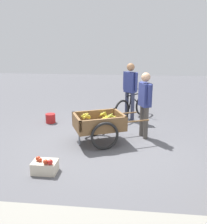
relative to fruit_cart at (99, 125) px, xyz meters
name	(u,v)px	position (x,y,z in m)	size (l,w,h in m)	color
ground_plane	(107,143)	(-0.17, 0.03, -0.44)	(24.00, 24.00, 0.00)	#56565B
fruit_cart	(99,125)	(0.00, 0.00, 0.00)	(1.82, 1.36, 0.73)	brown
vendor_person	(145,100)	(-1.04, -0.46, 0.52)	(0.32, 0.50, 1.60)	#4C4742
bicycle	(133,107)	(-0.77, -2.03, -0.08)	(1.07, 1.35, 0.85)	black
cyclist_person	(130,86)	(-0.67, -1.91, 0.58)	(0.43, 0.39, 1.69)	#333851
dog	(92,116)	(0.37, -1.23, -0.17)	(0.18, 0.67, 0.40)	beige
plastic_bucket	(51,118)	(1.60, -1.32, -0.31)	(0.28, 0.28, 0.26)	#B21E1E
apple_crate	(45,166)	(0.80, 1.53, -0.31)	(0.44, 0.32, 0.32)	beige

